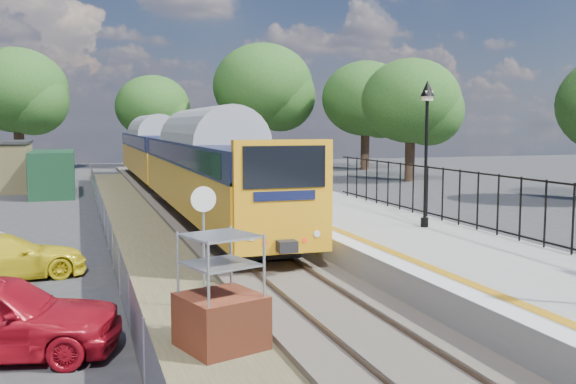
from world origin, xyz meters
name	(u,v)px	position (x,y,z in m)	size (l,w,h in m)	color
ground	(345,328)	(0.00, 0.00, 0.00)	(120.00, 120.00, 0.00)	#2D2D30
track_bed	(221,242)	(-0.47, 9.67, 0.09)	(5.90, 80.00, 0.29)	#473F38
platform	(366,233)	(4.20, 8.00, 0.45)	(5.00, 70.00, 0.90)	gray
platform_edge	(309,222)	(2.14, 8.00, 0.90)	(0.90, 70.00, 0.01)	silver
victorian_lamp_north	(427,119)	(5.30, 6.00, 4.30)	(0.44, 0.44, 4.60)	black
palisade_fence	(539,211)	(6.55, 2.24, 1.84)	(0.12, 26.00, 2.00)	black
wire_fence	(106,223)	(-4.20, 12.00, 0.60)	(0.06, 52.00, 1.20)	#999EA3
tree_line	(159,94)	(1.40, 42.00, 6.61)	(56.80, 43.80, 11.88)	#332319
train	(173,157)	(0.00, 24.51, 2.34)	(2.82, 40.83, 3.51)	orange
brick_plinth	(221,294)	(-2.68, -0.49, 1.05)	(1.71, 1.71, 2.18)	brown
speed_sign	(204,227)	(-2.50, 2.06, 1.90)	(0.56, 0.10, 2.79)	#999EA3
car_yellow	(4,257)	(-7.04, 6.63, 0.61)	(1.71, 4.20, 1.22)	yellow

